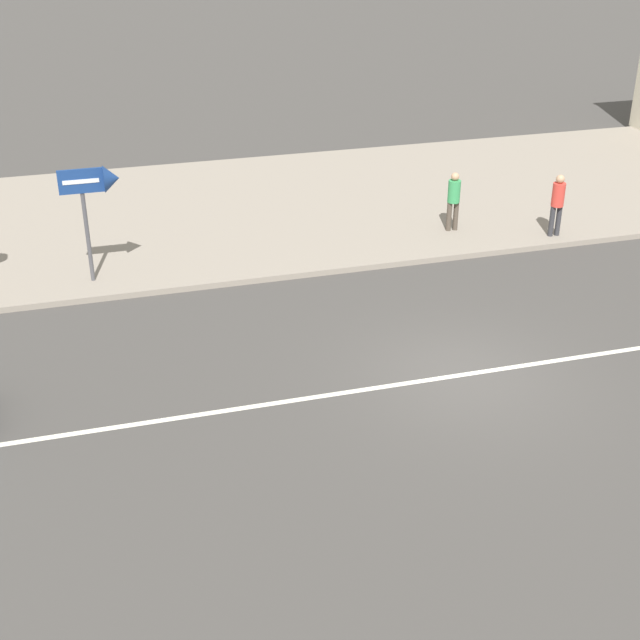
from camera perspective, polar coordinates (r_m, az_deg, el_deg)
ground_plane at (r=18.33m, az=9.25°, el=-3.47°), size 160.00×160.00×0.00m
lane_centre_stripe at (r=18.32m, az=9.25°, el=-3.46°), size 50.40×0.14×0.01m
kerb_strip at (r=27.21m, az=0.16°, el=7.49°), size 68.00×10.00×0.15m
arrow_signboard at (r=21.65m, az=-13.70°, el=8.36°), size 1.40×0.64×2.86m
pedestrian_mid_kerb at (r=24.86m, az=8.55°, el=7.79°), size 0.34×0.34×1.65m
pedestrian_far_end at (r=25.02m, az=14.97°, el=7.41°), size 0.34×0.34×1.73m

